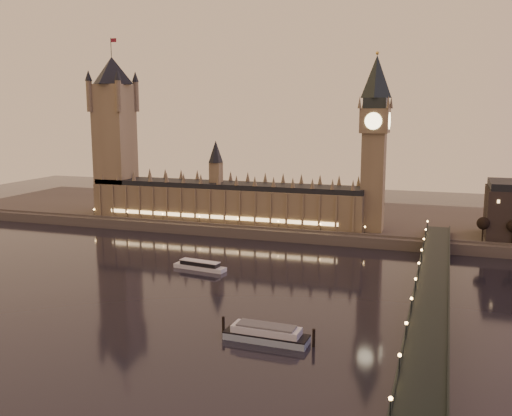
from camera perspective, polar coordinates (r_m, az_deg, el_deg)
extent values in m
plane|color=black|center=(249.03, -4.86, -8.29)|extent=(700.00, 700.00, 0.00)
cube|color=#423D35|center=(394.40, 8.79, -1.18)|extent=(560.00, 130.00, 6.00)
cube|color=brown|center=(368.82, -3.13, 0.37)|extent=(180.00, 26.00, 22.00)
cube|color=black|center=(366.99, -3.14, 2.31)|extent=(180.00, 22.00, 3.20)
cube|color=#FFCC7F|center=(357.55, -3.92, -0.91)|extent=(153.00, 0.25, 2.20)
cube|color=brown|center=(401.49, -13.89, 5.61)|extent=(22.00, 22.00, 88.00)
cone|color=black|center=(401.44, -14.20, 13.17)|extent=(31.68, 31.68, 18.00)
cylinder|color=black|center=(402.69, -14.30, 15.30)|extent=(0.44, 0.44, 12.00)
cube|color=maroon|center=(402.00, -14.05, 15.97)|extent=(4.00, 0.15, 2.50)
cube|color=brown|center=(342.96, 11.61, 2.52)|extent=(13.00, 13.00, 58.00)
cube|color=brown|center=(340.44, 11.82, 8.54)|extent=(16.00, 16.00, 14.00)
cylinder|color=#FFEAA5|center=(332.32, 11.65, 8.52)|extent=(9.60, 0.35, 9.60)
cylinder|color=#FFEAA5|center=(341.52, 10.44, 8.59)|extent=(0.35, 9.60, 9.60)
cube|color=black|center=(340.41, 11.88, 10.22)|extent=(13.00, 13.00, 6.00)
cone|color=black|center=(340.92, 11.97, 12.74)|extent=(17.68, 17.68, 24.00)
sphere|color=gold|center=(341.90, 12.05, 14.91)|extent=(2.00, 2.00, 2.00)
cube|color=black|center=(227.59, 17.12, -8.33)|extent=(13.00, 260.00, 2.00)
cube|color=black|center=(227.32, 15.54, -7.88)|extent=(0.60, 260.00, 1.00)
cube|color=black|center=(227.14, 18.74, -8.06)|extent=(0.60, 260.00, 1.00)
cylinder|color=black|center=(333.18, 21.71, -2.46)|extent=(0.70, 0.70, 9.04)
sphere|color=black|center=(332.27, 21.76, -1.66)|extent=(6.03, 6.03, 6.03)
cylinder|color=black|center=(334.31, 24.09, -2.58)|extent=(0.70, 0.70, 9.04)
sphere|color=black|center=(333.40, 24.15, -1.79)|extent=(6.03, 6.03, 6.03)
cube|color=silver|center=(281.97, -5.63, -5.93)|extent=(27.74, 9.51, 1.99)
cube|color=black|center=(281.44, -5.64, -5.54)|extent=(20.59, 7.51, 1.99)
cube|color=silver|center=(281.13, -5.64, -5.31)|extent=(21.17, 7.81, 0.36)
cube|color=#8EA6B5|center=(197.26, 1.04, -12.84)|extent=(29.06, 8.98, 2.34)
cube|color=black|center=(196.73, 1.04, -12.47)|extent=(29.06, 8.98, 0.45)
cube|color=silver|center=(196.20, 1.04, -12.09)|extent=(23.63, 7.91, 2.34)
cube|color=#595B5E|center=(195.66, 1.04, -11.69)|extent=(20.00, 6.90, 0.63)
cylinder|color=black|center=(202.95, -3.28, -11.62)|extent=(0.99, 0.99, 6.13)
cylinder|color=black|center=(193.10, 5.79, -12.80)|extent=(0.99, 0.99, 6.13)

